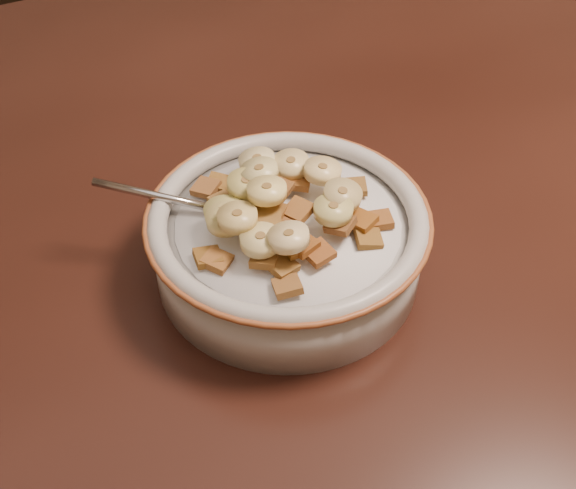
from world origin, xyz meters
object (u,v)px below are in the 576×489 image
cereal_bowl (288,248)px  spoon (245,215)px  table (172,187)px  chair (52,68)px

cereal_bowl → spoon: (-0.03, 0.02, 0.03)m
spoon → table: bearing=-138.7°
table → chair: (0.03, 0.82, -0.29)m
chair → cereal_bowl: chair is taller
table → cereal_bowl: bearing=-76.9°
cereal_bowl → spoon: spoon is taller
table → cereal_bowl: cereal_bowl is taller
chair → spoon: size_ratio=16.52×
table → chair: chair is taller
spoon → cereal_bowl: bearing=90.0°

